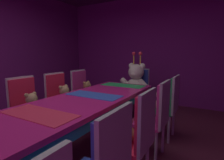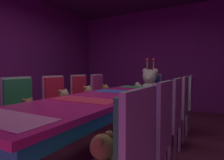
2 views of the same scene
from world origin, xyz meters
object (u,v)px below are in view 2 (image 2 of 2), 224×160
(chair_left_3, at_px, (82,96))
(teddy_right_2, at_px, (156,113))
(chair_left_1, at_px, (21,108))
(teddy_left_2, at_px, (64,101))
(teddy_left_4, at_px, (106,93))
(chair_left_4, at_px, (100,92))
(chair_right_2, at_px, (170,114))
(teddy_right_3, at_px, (169,104))
(chair_right_4, at_px, (186,99))
(king_teddy_bear, at_px, (149,85))
(banquet_table, at_px, (105,101))
(throne_chair, at_px, (152,91))
(teddy_left_3, at_px, (88,96))
(teddy_right_4, at_px, (177,98))
(teddy_left_1, at_px, (29,111))
(chair_right_3, at_px, (179,104))
(chair_left_2, at_px, (57,101))
(chair_right_1, at_px, (155,129))

(chair_left_3, bearing_deg, teddy_right_2, -22.33)
(chair_left_1, height_order, teddy_left_2, chair_left_1)
(chair_left_3, xyz_separation_m, teddy_left_4, (0.14, 0.62, -0.00))
(chair_left_4, xyz_separation_m, chair_right_2, (1.71, -1.26, 0.00))
(teddy_right_2, distance_m, teddy_right_3, 0.63)
(teddy_left_2, bearing_deg, chair_left_4, 96.59)
(chair_right_2, bearing_deg, chair_right_4, -90.88)
(chair_right_4, relative_size, king_teddy_bear, 1.11)
(banquet_table, distance_m, throne_chair, 2.12)
(banquet_table, distance_m, teddy_left_3, 0.95)
(teddy_left_4, relative_size, teddy_right_4, 1.04)
(teddy_left_3, xyz_separation_m, king_teddy_bear, (0.72, 1.33, 0.14))
(teddy_left_1, height_order, chair_right_3, chair_right_3)
(king_teddy_bear, bearing_deg, chair_right_3, 32.10)
(chair_left_2, distance_m, teddy_right_3, 1.68)
(chair_left_1, bearing_deg, teddy_right_3, 37.55)
(chair_right_3, height_order, teddy_right_4, chair_right_3)
(teddy_right_2, bearing_deg, chair_right_2, 180.00)
(banquet_table, relative_size, teddy_left_1, 11.08)
(king_teddy_bear, bearing_deg, teddy_left_2, -20.55)
(chair_left_3, bearing_deg, teddy_left_4, 76.98)
(teddy_left_1, distance_m, teddy_left_2, 0.62)
(chair_left_1, xyz_separation_m, teddy_left_4, (0.15, 1.84, -0.00))
(teddy_right_4, distance_m, king_teddy_bear, 1.04)
(banquet_table, bearing_deg, teddy_right_2, -2.04)
(king_teddy_bear, bearing_deg, chair_right_1, 18.26)
(chair_left_4, bearing_deg, chair_left_3, -89.77)
(teddy_left_1, bearing_deg, teddy_left_2, 89.92)
(teddy_left_3, distance_m, king_teddy_bear, 1.52)
(banquet_table, height_order, chair_right_4, chair_right_4)
(king_teddy_bear, bearing_deg, chair_right_4, 49.16)
(chair_right_2, bearing_deg, teddy_right_2, -0.00)
(chair_left_1, height_order, chair_left_2, same)
(chair_left_3, distance_m, king_teddy_bear, 1.60)
(chair_left_1, distance_m, chair_right_2, 1.81)
(teddy_left_1, height_order, chair_left_4, chair_left_4)
(banquet_table, xyz_separation_m, teddy_left_4, (-0.72, 1.24, -0.06))
(chair_left_4, height_order, teddy_right_4, chair_left_4)
(teddy_left_1, height_order, teddy_left_2, teddy_left_2)
(chair_left_4, relative_size, chair_right_4, 1.00)
(teddy_right_2, bearing_deg, king_teddy_bear, -70.53)
(chair_left_4, bearing_deg, banquet_table, -54.90)
(banquet_table, height_order, teddy_right_3, teddy_right_3)
(throne_chair, bearing_deg, chair_right_2, 21.45)
(teddy_left_3, xyz_separation_m, chair_right_1, (1.57, -1.24, -0.00))
(chair_right_1, height_order, king_teddy_bear, king_teddy_bear)
(king_teddy_bear, bearing_deg, teddy_left_3, -28.41)
(chair_left_2, bearing_deg, teddy_left_3, 75.84)
(teddy_left_4, distance_m, chair_right_1, 2.44)
(teddy_left_1, relative_size, king_teddy_bear, 0.32)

